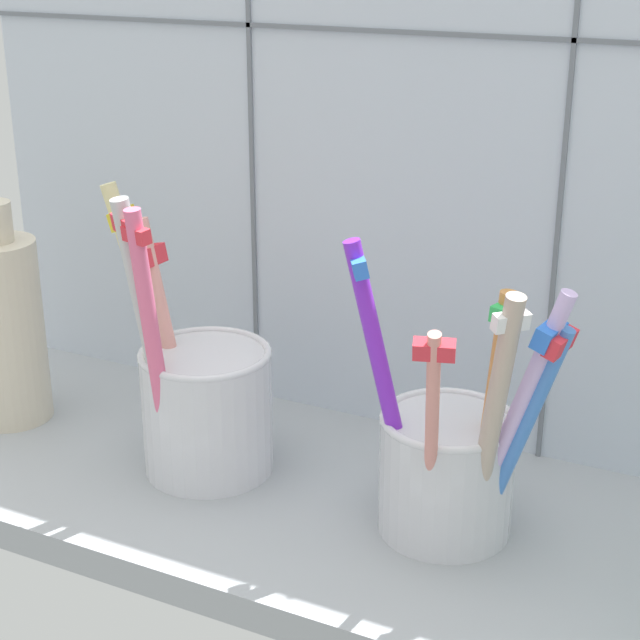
# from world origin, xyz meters

# --- Properties ---
(counter_slab) EXTENTS (0.64, 0.22, 0.02)m
(counter_slab) POSITION_xyz_m (0.00, 0.00, 0.01)
(counter_slab) COLOR #9EA3A8
(counter_slab) RESTS_ON ground
(tile_wall_back) EXTENTS (0.64, 0.02, 0.45)m
(tile_wall_back) POSITION_xyz_m (0.00, 0.12, 0.23)
(tile_wall_back) COLOR silver
(tile_wall_back) RESTS_ON ground
(toothbrush_cup_left) EXTENTS (0.11, 0.10, 0.19)m
(toothbrush_cup_left) POSITION_xyz_m (-0.08, -0.00, 0.07)
(toothbrush_cup_left) COLOR silver
(toothbrush_cup_left) RESTS_ON counter_slab
(toothbrush_cup_right) EXTENTS (0.12, 0.10, 0.18)m
(toothbrush_cup_right) POSITION_xyz_m (0.08, -0.00, 0.07)
(toothbrush_cup_right) COLOR silver
(toothbrush_cup_right) RESTS_ON counter_slab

